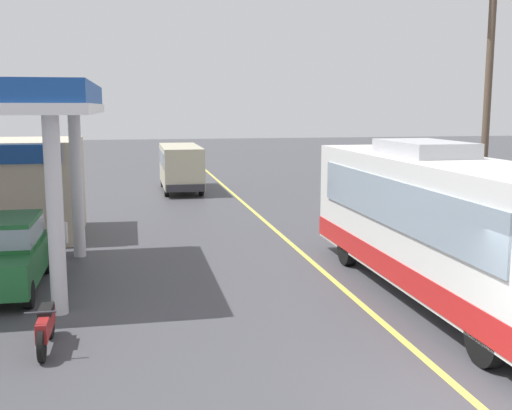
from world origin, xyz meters
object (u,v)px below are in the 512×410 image
object	(u,v)px
coach_bus_main	(440,226)
car_at_pump	(5,250)
pedestrian_near_pump	(58,238)
minibus_opposing_lane	(181,164)
motorcycle_parked_forecourt	(46,326)

from	to	relation	value
coach_bus_main	car_at_pump	bearing A→B (deg)	165.82
car_at_pump	pedestrian_near_pump	bearing A→B (deg)	57.31
minibus_opposing_lane	motorcycle_parked_forecourt	size ratio (longest dim) A/B	3.41
pedestrian_near_pump	motorcycle_parked_forecourt	bearing A→B (deg)	-85.94
car_at_pump	motorcycle_parked_forecourt	xyz separation A→B (m)	(1.47, -4.16, -0.57)
car_at_pump	coach_bus_main	bearing A→B (deg)	-14.18
pedestrian_near_pump	minibus_opposing_lane	bearing A→B (deg)	73.87
car_at_pump	motorcycle_parked_forecourt	bearing A→B (deg)	-70.60
car_at_pump	minibus_opposing_lane	bearing A→B (deg)	72.15
minibus_opposing_lane	motorcycle_parked_forecourt	bearing A→B (deg)	-100.93
coach_bus_main	pedestrian_near_pump	distance (m)	10.17
minibus_opposing_lane	car_at_pump	bearing A→B (deg)	-107.85
pedestrian_near_pump	coach_bus_main	bearing A→B (deg)	-24.70
minibus_opposing_lane	pedestrian_near_pump	size ratio (longest dim) A/B	3.69
coach_bus_main	pedestrian_near_pump	size ratio (longest dim) A/B	6.65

